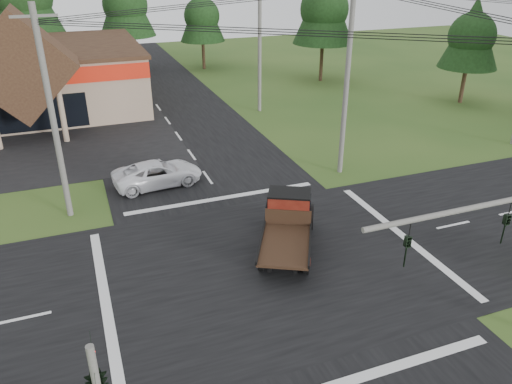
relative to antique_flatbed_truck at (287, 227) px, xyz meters
name	(u,v)px	position (x,y,z in m)	size (l,w,h in m)	color
ground	(269,265)	(-1.23, -0.91, -1.22)	(120.00, 120.00, 0.00)	#2B4B1B
road_ns	(269,265)	(-1.23, -0.91, -1.21)	(12.00, 120.00, 0.02)	black
road_ew	(269,265)	(-1.23, -0.91, -1.21)	(120.00, 12.00, 0.02)	black
traffic_signal_corner	(94,369)	(-8.73, -8.23, 2.30)	(0.53, 2.48, 4.40)	#595651
utility_pole_nw	(52,116)	(-9.23, 7.09, 4.17)	(2.00, 0.30, 10.50)	#595651
utility_pole_ne	(347,78)	(6.77, 7.09, 4.67)	(2.00, 0.30, 11.50)	#595651
utility_pole_n	(260,42)	(6.77, 21.09, 4.52)	(2.00, 0.30, 11.20)	#595651
tree_row_d	(125,2)	(-1.23, 41.09, 6.16)	(6.16, 6.16, 11.11)	#332316
tree_row_e	(202,14)	(6.77, 39.09, 4.81)	(5.04, 5.04, 9.09)	#332316
tree_side_ne	(324,7)	(16.77, 29.09, 6.16)	(6.16, 6.16, 11.11)	#332316
tree_side_e_near	(472,34)	(24.77, 17.09, 4.81)	(5.04, 5.04, 9.09)	#332316
antique_flatbed_truck	(287,227)	(0.00, 0.00, 0.00)	(2.23, 5.84, 2.44)	#54110C
white_pickup	(158,173)	(-4.21, 9.18, -0.50)	(2.38, 5.16, 1.43)	white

